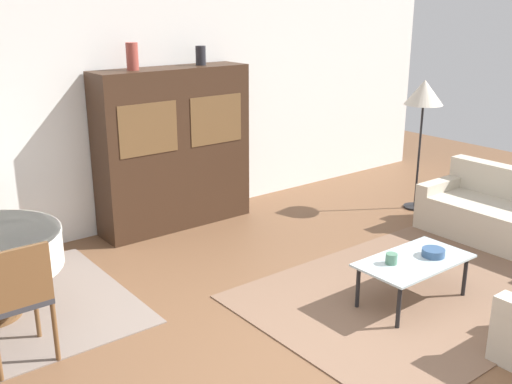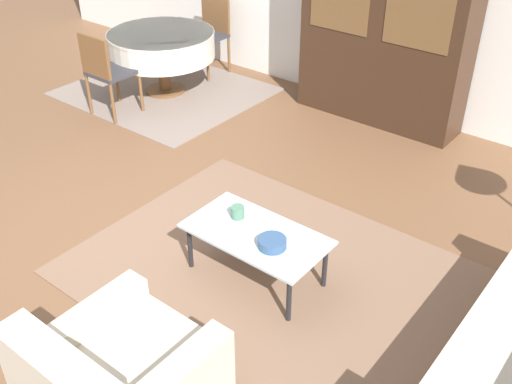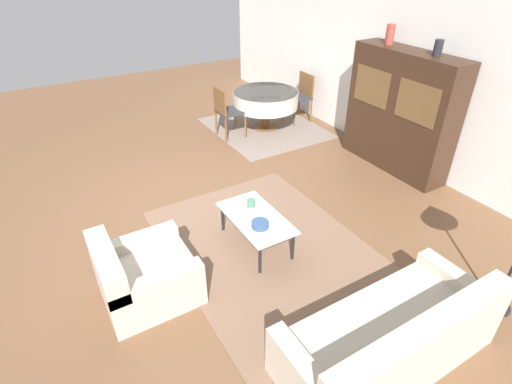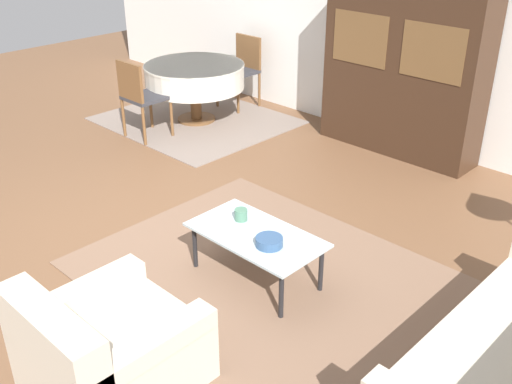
{
  "view_description": "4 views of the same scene",
  "coord_description": "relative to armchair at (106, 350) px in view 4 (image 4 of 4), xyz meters",
  "views": [
    {
      "loc": [
        -2.82,
        -2.47,
        2.51
      ],
      "look_at": [
        0.2,
        1.4,
        0.95
      ],
      "focal_mm": 42.0,
      "sensor_mm": 36.0,
      "label": 1
    },
    {
      "loc": [
        3.25,
        -2.25,
        2.96
      ],
      "look_at": [
        1.15,
        0.41,
        0.75
      ],
      "focal_mm": 42.0,
      "sensor_mm": 36.0,
      "label": 2
    },
    {
      "loc": [
        4.4,
        -1.53,
        3.13
      ],
      "look_at": [
        1.15,
        0.41,
        0.75
      ],
      "focal_mm": 28.0,
      "sensor_mm": 36.0,
      "label": 3
    },
    {
      "loc": [
        3.79,
        -2.33,
        2.7
      ],
      "look_at": [
        1.15,
        0.41,
        0.75
      ],
      "focal_mm": 42.0,
      "sensor_mm": 36.0,
      "label": 4
    }
  ],
  "objects": [
    {
      "name": "bowl",
      "position": [
        0.05,
        1.35,
        0.16
      ],
      "size": [
        0.2,
        0.2,
        0.07
      ],
      "color": "#33517A",
      "rests_on": "coffee_table"
    },
    {
      "name": "dining_chair_far",
      "position": [
        -3.11,
        4.22,
        0.28
      ],
      "size": [
        0.44,
        0.44,
        0.93
      ],
      "rotation": [
        0.0,
        0.0,
        3.14
      ],
      "color": "brown",
      "rests_on": "dining_rug"
    },
    {
      "name": "dining_table",
      "position": [
        -3.11,
        3.39,
        0.31
      ],
      "size": [
        1.25,
        1.25,
        0.73
      ],
      "color": "brown",
      "rests_on": "dining_rug"
    },
    {
      "name": "area_rug",
      "position": [
        0.01,
        1.48,
        -0.27
      ],
      "size": [
        2.97,
        2.16,
        0.01
      ],
      "color": "brown",
      "rests_on": "ground_plane"
    },
    {
      "name": "dining_chair_near",
      "position": [
        -3.11,
        2.55,
        0.28
      ],
      "size": [
        0.44,
        0.44,
        0.93
      ],
      "color": "brown",
      "rests_on": "dining_rug"
    },
    {
      "name": "wall_back",
      "position": [
        -1.29,
        4.63,
        1.08
      ],
      "size": [
        10.0,
        0.06,
        2.7
      ],
      "color": "white",
      "rests_on": "ground_plane"
    },
    {
      "name": "display_cabinet",
      "position": [
        -0.75,
        4.34,
        0.64
      ],
      "size": [
        1.8,
        0.47,
        1.83
      ],
      "color": "#382316",
      "rests_on": "ground_plane"
    },
    {
      "name": "cup",
      "position": [
        -0.36,
        1.47,
        0.18
      ],
      "size": [
        0.1,
        0.1,
        0.09
      ],
      "color": "#4C7A60",
      "rests_on": "coffee_table"
    },
    {
      "name": "dining_rug",
      "position": [
        -3.11,
        3.38,
        -0.27
      ],
      "size": [
        2.21,
        1.93,
        0.01
      ],
      "color": "gray",
      "rests_on": "ground_plane"
    },
    {
      "name": "ground_plane",
      "position": [
        -1.29,
        1.0,
        -0.27
      ],
      "size": [
        14.0,
        14.0,
        0.0
      ],
      "primitive_type": "plane",
      "color": "brown"
    },
    {
      "name": "coffee_table",
      "position": [
        -0.13,
        1.41,
        0.09
      ],
      "size": [
        1.02,
        0.56,
        0.39
      ],
      "color": "black",
      "rests_on": "area_rug"
    },
    {
      "name": "armchair",
      "position": [
        0.0,
        0.0,
        0.0
      ],
      "size": [
        0.85,
        0.91,
        0.73
      ],
      "color": "beige",
      "rests_on": "ground_plane"
    }
  ]
}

